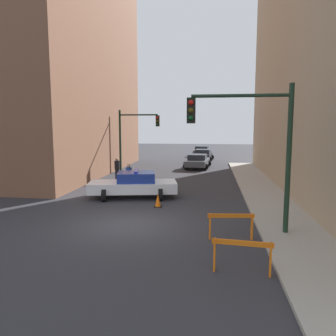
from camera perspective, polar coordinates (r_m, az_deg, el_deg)
The scene contains 14 objects.
ground_plane at distance 13.20m, azimuth -7.05°, elevation -9.81°, with size 120.00×120.00×0.00m, color #2D2D33.
sidewalk_right at distance 13.11m, azimuth 20.62°, elevation -10.08°, with size 2.40×44.00×0.12m.
building_corner_left at distance 31.44m, azimuth -23.51°, elevation 22.12°, with size 14.00×20.00×24.45m.
traffic_light_near at distance 11.84m, azimuth 14.88°, elevation 5.40°, with size 3.64×0.35×5.20m.
traffic_light_far at distance 27.51m, azimuth -6.15°, elevation 6.27°, with size 3.44×0.35×5.20m.
police_car at distance 17.89m, azimuth -5.98°, elevation -2.87°, with size 4.97×2.93×1.52m.
parked_car_near at distance 30.35m, azimuth 5.18°, elevation 1.22°, with size 2.53×4.44×1.31m.
parked_car_mid at distance 36.84m, azimuth 6.10°, elevation 2.28°, with size 2.51×4.43×1.31m.
parked_car_far at distance 42.86m, azimuth 5.92°, elevation 2.98°, with size 2.50×4.43×1.31m.
pedestrian_crossing at distance 19.57m, azimuth -6.83°, elevation -1.61°, with size 0.38×0.38×1.66m.
pedestrian_corner at distance 23.52m, azimuth -8.86°, elevation -0.15°, with size 0.47×0.47×1.66m.
barrier_front at distance 9.08m, azimuth 12.78°, elevation -13.91°, with size 1.60×0.32×0.90m.
barrier_mid at distance 11.57m, azimuth 10.91°, elevation -9.19°, with size 1.59×0.34×0.90m.
traffic_cone at distance 15.83m, azimuth -1.77°, elevation -5.68°, with size 0.36×0.36×0.66m.
Camera 1 is at (3.26, -12.20, 3.87)m, focal length 35.00 mm.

